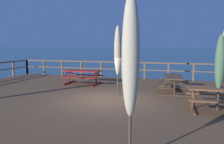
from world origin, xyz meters
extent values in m
plane|color=#2D5B6B|center=(0.00, 0.00, 0.00)|extent=(600.00, 600.00, 0.00)
cube|color=brown|center=(0.00, 0.00, 0.44)|extent=(16.65, 12.14, 0.88)
cube|color=brown|center=(0.00, 5.92, 1.93)|extent=(16.35, 0.09, 0.08)
cube|color=brown|center=(0.00, 5.92, 1.46)|extent=(16.35, 0.07, 0.06)
cube|color=brown|center=(-8.18, 5.92, 1.40)|extent=(0.10, 0.10, 1.05)
cube|color=brown|center=(-6.69, 5.92, 1.40)|extent=(0.10, 0.10, 1.05)
cube|color=brown|center=(-5.20, 5.92, 1.40)|extent=(0.10, 0.10, 1.05)
cube|color=brown|center=(-3.72, 5.92, 1.40)|extent=(0.10, 0.10, 1.05)
cube|color=brown|center=(-2.23, 5.92, 1.40)|extent=(0.10, 0.10, 1.05)
cube|color=brown|center=(-0.74, 5.92, 1.40)|extent=(0.10, 0.10, 1.05)
cube|color=brown|center=(0.74, 5.92, 1.40)|extent=(0.10, 0.10, 1.05)
cube|color=brown|center=(2.23, 5.92, 1.40)|extent=(0.10, 0.10, 1.05)
cube|color=brown|center=(3.72, 5.92, 1.40)|extent=(0.10, 0.10, 1.05)
cube|color=brown|center=(5.20, 5.92, 1.40)|extent=(0.10, 0.10, 1.05)
cube|color=brown|center=(-8.18, 4.44, 1.40)|extent=(0.10, 0.10, 1.05)
cube|color=brown|center=(-8.18, 5.92, 1.40)|extent=(0.10, 0.10, 1.05)
cube|color=brown|center=(4.11, -0.46, 1.62)|extent=(2.11, 0.84, 0.05)
cube|color=brown|center=(4.09, 0.10, 1.32)|extent=(2.09, 0.36, 0.04)
cube|color=brown|center=(3.26, -0.49, 0.91)|extent=(0.13, 1.40, 0.06)
cylinder|color=brown|center=(3.26, -0.49, 1.25)|extent=(0.07, 0.07, 0.74)
cylinder|color=brown|center=(3.27, -0.77, 1.47)|extent=(0.08, 0.63, 0.37)
cylinder|color=brown|center=(3.24, -0.21, 1.47)|extent=(0.08, 0.63, 0.37)
cube|color=brown|center=(2.59, 2.09, 1.62)|extent=(0.92, 2.02, 0.05)
cube|color=brown|center=(3.15, 2.14, 1.32)|extent=(0.44, 1.98, 0.04)
cube|color=brown|center=(2.03, 2.04, 1.32)|extent=(0.44, 1.98, 0.04)
cube|color=#432F1F|center=(2.66, 1.29, 0.91)|extent=(1.40, 0.20, 0.06)
cylinder|color=#432F1F|center=(2.66, 1.29, 1.25)|extent=(0.07, 0.07, 0.74)
cylinder|color=#432F1F|center=(2.94, 1.32, 1.47)|extent=(0.63, 0.11, 0.37)
cylinder|color=#432F1F|center=(2.38, 1.27, 1.47)|extent=(0.63, 0.11, 0.37)
cube|color=#432F1F|center=(2.52, 2.89, 0.91)|extent=(1.40, 0.20, 0.06)
cylinder|color=#432F1F|center=(2.52, 2.89, 1.25)|extent=(0.07, 0.07, 0.74)
cylinder|color=#432F1F|center=(2.80, 2.91, 1.47)|extent=(0.63, 0.11, 0.37)
cylinder|color=#432F1F|center=(2.24, 2.86, 1.47)|extent=(0.63, 0.11, 0.37)
cube|color=maroon|center=(-2.35, 3.03, 1.62)|extent=(2.03, 0.77, 0.05)
cube|color=maroon|center=(-2.35, 2.47, 1.32)|extent=(2.03, 0.29, 0.04)
cube|color=maroon|center=(-2.35, 3.59, 1.32)|extent=(2.03, 0.29, 0.04)
cube|color=maroon|center=(-3.18, 3.04, 0.91)|extent=(0.09, 1.40, 0.06)
cylinder|color=maroon|center=(-3.18, 3.04, 1.25)|extent=(0.07, 0.07, 0.74)
cylinder|color=maroon|center=(-3.18, 2.76, 1.47)|extent=(0.06, 0.63, 0.37)
cylinder|color=maroon|center=(-3.18, 3.32, 1.47)|extent=(0.06, 0.63, 0.37)
cube|color=maroon|center=(-1.52, 3.03, 0.91)|extent=(0.09, 1.40, 0.06)
cylinder|color=maroon|center=(-1.52, 3.03, 1.25)|extent=(0.07, 0.07, 0.74)
cylinder|color=maroon|center=(-1.52, 2.75, 1.47)|extent=(0.06, 0.63, 0.37)
cylinder|color=maroon|center=(-1.51, 3.31, 1.47)|extent=(0.06, 0.63, 0.37)
cylinder|color=#4C3828|center=(4.04, -0.46, 2.07)|extent=(0.06, 0.06, 2.38)
ellipsoid|color=#4C704C|center=(4.04, -0.46, 2.49)|extent=(0.32, 0.32, 1.81)
cylinder|color=#2D432D|center=(4.04, -0.46, 2.35)|extent=(0.21, 0.21, 0.05)
cone|color=#4C3828|center=(4.04, -0.46, 3.33)|extent=(0.10, 0.10, 0.14)
cylinder|color=#4C3828|center=(0.20, 1.13, 2.31)|extent=(0.06, 0.06, 2.87)
ellipsoid|color=#CCB793|center=(0.20, 1.13, 2.82)|extent=(0.32, 0.32, 2.18)
cylinder|color=#7A6E58|center=(0.20, 1.13, 2.66)|extent=(0.21, 0.21, 0.05)
cone|color=#4C3828|center=(0.20, 1.13, 3.82)|extent=(0.10, 0.10, 0.14)
cylinder|color=#4C3828|center=(1.89, -4.45, 2.34)|extent=(0.06, 0.06, 2.92)
ellipsoid|color=#CCB793|center=(1.89, -4.45, 2.86)|extent=(0.32, 0.32, 2.22)
cylinder|color=#7A6E58|center=(1.89, -4.45, 2.69)|extent=(0.21, 0.21, 0.05)
cylinder|color=#4C3828|center=(4.49, 1.28, 2.22)|extent=(0.06, 0.06, 2.68)
ellipsoid|color=tan|center=(4.49, 1.28, 2.70)|extent=(0.32, 0.32, 2.04)
cylinder|color=#685B4C|center=(4.49, 1.28, 2.54)|extent=(0.21, 0.21, 0.05)
camera|label=1|loc=(2.66, -8.26, 3.03)|focal=35.30mm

